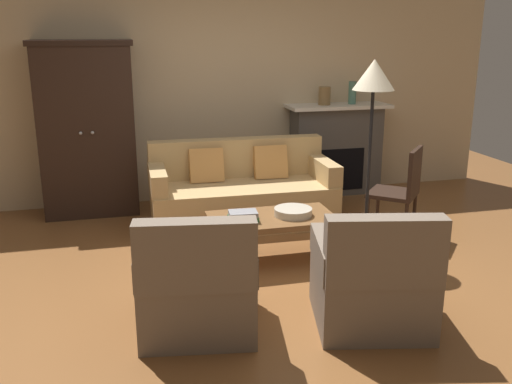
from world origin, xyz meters
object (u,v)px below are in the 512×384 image
book_stack (243,216)px  armchair_near_left (198,287)px  mantel_vase_jade (352,93)px  armoire (87,129)px  armchair_near_right (373,283)px  fireplace (336,149)px  side_chair_wooden (402,187)px  couch (242,194)px  fruit_bowl (293,212)px  coffee_table (272,222)px  mantel_vase_bronze (324,96)px  floor_lamp (373,87)px

book_stack → armchair_near_left: (-0.55, -0.98, -0.15)m
mantel_vase_jade → armoire: bearing=-178.9°
mantel_vase_jade → armchair_near_right: 3.55m
fireplace → armoire: (-2.95, -0.08, 0.38)m
armoire → fireplace: bearing=1.5°
fireplace → side_chair_wooden: bearing=-88.8°
couch → fruit_bowl: (0.20, -1.14, 0.14)m
coffee_table → book_stack: bearing=-168.0°
fireplace → side_chair_wooden: (0.04, -1.64, -0.06)m
armoire → armchair_near_right: 3.74m
armoire → mantel_vase_bronze: armoire is taller
armoire → book_stack: size_ratio=7.44×
coffee_table → book_stack: book_stack is taller
fireplace → armoire: armoire is taller
book_stack → coffee_table: bearing=12.0°
armchair_near_left → side_chair_wooden: (2.23, 1.35, 0.20)m
couch → armchair_near_right: 2.41m
fireplace → mantel_vase_jade: 0.71m
armchair_near_left → mantel_vase_bronze: bearing=55.8°
mantel_vase_bronze → armchair_near_right: (-0.84, -3.20, -0.91)m
couch → armchair_near_left: 2.30m
armoire → fruit_bowl: 2.63m
armoire → side_chair_wooden: 3.40m
fruit_bowl → armchair_near_left: 1.44m
mantel_vase_bronze → book_stack: bearing=-126.5°
armoire → mantel_vase_jade: (3.13, 0.06, 0.31)m
fireplace → armchair_near_right: size_ratio=1.37×
fireplace → fruit_bowl: (-1.19, -1.97, -0.12)m
armoire → mantel_vase_jade: armoire is taller
armoire → coffee_table: bearing=-50.0°
fireplace → armchair_near_left: 3.72m
armchair_near_left → floor_lamp: (1.70, 1.01, 1.21)m
fruit_bowl → book_stack: 0.46m
coffee_table → fruit_bowl: size_ratio=3.29×
mantel_vase_bronze → armchair_near_left: size_ratio=0.24×
book_stack → armchair_near_left: 1.13m
floor_lamp → mantel_vase_bronze: bearing=80.9°
armchair_near_right → floor_lamp: 1.81m
couch → mantel_vase_bronze: 1.73m
armchair_near_right → fireplace: bearing=72.4°
armchair_near_right → floor_lamp: floor_lamp is taller
fireplace → coffee_table: size_ratio=1.15×
armchair_near_right → floor_lamp: bearing=67.1°
armchair_near_left → floor_lamp: floor_lamp is taller
armchair_near_left → side_chair_wooden: side_chair_wooden is taller
fruit_bowl → floor_lamp: (0.70, -0.01, 1.07)m
armoire → side_chair_wooden: armoire is taller
fruit_bowl → floor_lamp: 1.28m
armchair_near_left → armoire: bearing=104.4°
mantel_vase_jade → floor_lamp: size_ratio=0.16×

